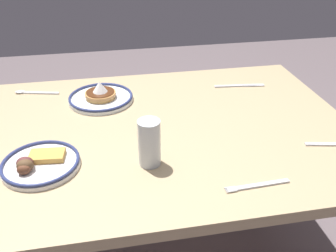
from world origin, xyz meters
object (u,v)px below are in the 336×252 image
object	(u,v)px
plate_center_pancakes	(40,163)
drinking_glass	(149,145)
fork_far	(257,185)
tea_spoon	(31,92)
butter_knife	(239,86)
fork_near	(334,144)
plate_near_main	(101,97)

from	to	relation	value
plate_center_pancakes	drinking_glass	world-z (taller)	drinking_glass
fork_far	tea_spoon	world-z (taller)	tea_spoon
butter_knife	tea_spoon	size ratio (longest dim) A/B	1.21
drinking_glass	fork_far	distance (m)	0.33
fork_near	tea_spoon	xyz separation A→B (m)	(1.04, -0.60, 0.00)
plate_near_main	fork_far	bearing A→B (deg)	123.92
plate_near_main	butter_knife	distance (m)	0.60
fork_near	tea_spoon	distance (m)	1.20
plate_near_main	butter_knife	bearing A→B (deg)	-177.03
drinking_glass	plate_near_main	bearing A→B (deg)	-73.43
plate_near_main	plate_center_pancakes	distance (m)	0.46
drinking_glass	fork_near	xyz separation A→B (m)	(-0.61, 0.01, -0.06)
fork_far	butter_knife	bearing A→B (deg)	-105.90
fork_far	butter_knife	world-z (taller)	same
butter_knife	drinking_glass	bearing A→B (deg)	46.29
drinking_glass	tea_spoon	xyz separation A→B (m)	(0.43, -0.58, -0.06)
fork_far	butter_knife	xyz separation A→B (m)	(-0.19, -0.65, -0.00)
fork_near	drinking_glass	bearing A→B (deg)	-1.25
fork_far	butter_knife	size ratio (longest dim) A/B	0.87
plate_near_main	plate_center_pancakes	bearing A→B (deg)	65.18
plate_near_main	tea_spoon	distance (m)	0.32
plate_near_main	tea_spoon	bearing A→B (deg)	-23.19
plate_center_pancakes	fork_far	world-z (taller)	plate_center_pancakes
fork_far	tea_spoon	xyz separation A→B (m)	(0.71, -0.74, 0.00)
plate_center_pancakes	butter_knife	xyz separation A→B (m)	(-0.80, -0.45, -0.01)
plate_center_pancakes	butter_knife	world-z (taller)	plate_center_pancakes
plate_near_main	plate_center_pancakes	world-z (taller)	plate_near_main
plate_center_pancakes	fork_far	distance (m)	0.64
fork_far	tea_spoon	size ratio (longest dim) A/B	1.05
plate_center_pancakes	butter_knife	bearing A→B (deg)	-150.57
plate_near_main	drinking_glass	bearing A→B (deg)	106.57
plate_near_main	tea_spoon	world-z (taller)	plate_near_main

